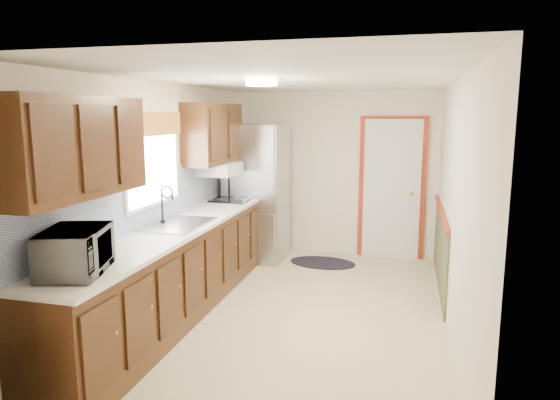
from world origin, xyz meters
The scene contains 8 objects.
room_shell centered at (0.00, 0.00, 1.20)m, with size 3.20×5.20×2.52m.
kitchen_run centered at (-1.24, -0.29, 0.81)m, with size 0.63×4.00×2.20m.
back_wall_trim centered at (0.99, 2.21, 0.89)m, with size 1.12×2.30×2.08m.
ceiling_fixture centered at (-0.30, -0.20, 2.36)m, with size 0.30×0.30×0.06m, color #FFD88C.
microwave centered at (-1.20, -1.84, 1.14)m, with size 0.59×0.32×0.40m, color white.
refrigerator centered at (-1.02, 1.94, 0.96)m, with size 0.81×0.81×1.93m.
rug centered at (-0.04, 1.90, 0.01)m, with size 0.93×0.60×0.01m, color black.
cooktop centered at (-1.19, 1.40, 0.95)m, with size 0.48×0.58×0.02m, color black.
Camera 1 is at (1.07, -4.80, 2.06)m, focal length 32.00 mm.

